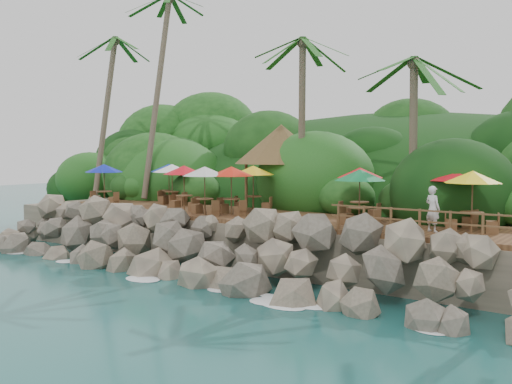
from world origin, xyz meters
The scene contains 12 objects.
ground centered at (0.00, 0.00, 0.00)m, with size 140.00×140.00×0.00m, color #19514F.
land_base centered at (0.00, 16.00, 1.05)m, with size 32.00×25.20×2.10m, color gray.
jungle_hill centered at (0.00, 23.50, 0.00)m, with size 44.80×28.00×15.40m, color #143811.
seawall centered at (0.00, 2.00, 1.15)m, with size 29.00×4.00×2.30m, color gray, non-canonical shape.
terrace centered at (0.00, 6.00, 2.20)m, with size 26.00×5.00×0.20m, color brown.
jungle_foliage centered at (0.00, 15.00, 0.00)m, with size 44.00×16.00×12.00m, color #143811, non-canonical shape.
foam_line centered at (0.00, 0.30, 0.03)m, with size 25.20×0.80×0.06m.
palms centered at (2.10, 8.82, 11.97)m, with size 35.63×7.27×14.61m.
palapa centered at (-1.25, 10.10, 5.79)m, with size 5.26×5.26×4.60m.
dining_clusters centered at (-0.16, 6.05, 4.26)m, with size 22.60×5.37×2.36m.
railing centered at (9.07, 3.65, 2.91)m, with size 7.20×0.10×1.00m.
waiter centered at (9.05, 5.08, 3.18)m, with size 0.64×0.42×1.77m, color silver.
Camera 1 is at (16.28, -16.30, 5.36)m, focal length 39.68 mm.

